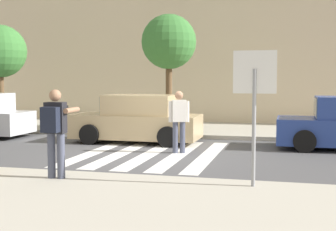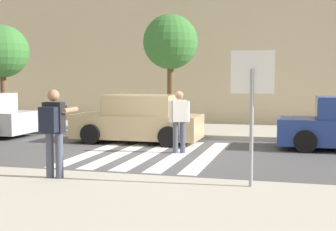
# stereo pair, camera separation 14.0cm
# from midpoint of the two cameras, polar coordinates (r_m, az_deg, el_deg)

# --- Properties ---
(ground_plane) EXTENTS (120.00, 120.00, 0.00)m
(ground_plane) POSITION_cam_midpoint_polar(r_m,az_deg,el_deg) (12.79, -2.71, -4.80)
(ground_plane) COLOR #4C4C4F
(sidewalk_near) EXTENTS (60.00, 6.00, 0.14)m
(sidewalk_near) POSITION_cam_midpoint_polar(r_m,az_deg,el_deg) (7.22, -17.60, -11.78)
(sidewalk_near) COLOR #B2AD9E
(sidewalk_near) RESTS_ON ground
(sidewalk_far) EXTENTS (60.00, 4.80, 0.14)m
(sidewalk_far) POSITION_cam_midpoint_polar(r_m,az_deg,el_deg) (18.55, 2.74, -1.67)
(sidewalk_far) COLOR #B2AD9E
(sidewalk_far) RESTS_ON ground
(building_facade_far) EXTENTS (56.00, 4.00, 6.25)m
(building_facade_far) POSITION_cam_midpoint_polar(r_m,az_deg,el_deg) (22.80, 5.01, 7.17)
(building_facade_far) COLOR beige
(building_facade_far) RESTS_ON ground
(crosswalk_stripe_0) EXTENTS (0.44, 5.20, 0.01)m
(crosswalk_stripe_0) POSITION_cam_midpoint_polar(r_m,az_deg,el_deg) (13.53, -8.97, -4.32)
(crosswalk_stripe_0) COLOR silver
(crosswalk_stripe_0) RESTS_ON ground
(crosswalk_stripe_1) EXTENTS (0.44, 5.20, 0.01)m
(crosswalk_stripe_1) POSITION_cam_midpoint_polar(r_m,az_deg,el_deg) (13.23, -5.78, -4.48)
(crosswalk_stripe_1) COLOR silver
(crosswalk_stripe_1) RESTS_ON ground
(crosswalk_stripe_2) EXTENTS (0.44, 5.20, 0.01)m
(crosswalk_stripe_2) POSITION_cam_midpoint_polar(r_m,az_deg,el_deg) (12.98, -2.45, -4.64)
(crosswalk_stripe_2) COLOR silver
(crosswalk_stripe_2) RESTS_ON ground
(crosswalk_stripe_3) EXTENTS (0.44, 5.20, 0.01)m
(crosswalk_stripe_3) POSITION_cam_midpoint_polar(r_m,az_deg,el_deg) (12.78, 1.00, -4.79)
(crosswalk_stripe_3) COLOR silver
(crosswalk_stripe_3) RESTS_ON ground
(crosswalk_stripe_4) EXTENTS (0.44, 5.20, 0.01)m
(crosswalk_stripe_4) POSITION_cam_midpoint_polar(r_m,az_deg,el_deg) (12.62, 4.55, -4.92)
(crosswalk_stripe_4) COLOR silver
(crosswalk_stripe_4) RESTS_ON ground
(stop_sign) EXTENTS (0.76, 0.08, 2.43)m
(stop_sign) POSITION_cam_midpoint_polar(r_m,az_deg,el_deg) (8.42, 10.03, 3.32)
(stop_sign) COLOR gray
(stop_sign) RESTS_ON sidewalk_near
(photographer_with_backpack) EXTENTS (0.61, 0.86, 1.72)m
(photographer_with_backpack) POSITION_cam_midpoint_polar(r_m,az_deg,el_deg) (9.26, -14.03, -1.21)
(photographer_with_backpack) COLOR #474C60
(photographer_with_backpack) RESTS_ON sidewalk_near
(pedestrian_crossing) EXTENTS (0.55, 0.36, 1.72)m
(pedestrian_crossing) POSITION_cam_midpoint_polar(r_m,az_deg,el_deg) (12.94, 1.03, -0.34)
(pedestrian_crossing) COLOR #474C60
(pedestrian_crossing) RESTS_ON ground
(parked_car_tan) EXTENTS (4.10, 1.92, 1.55)m
(parked_car_tan) POSITION_cam_midpoint_polar(r_m,az_deg,el_deg) (15.20, -3.98, -0.56)
(parked_car_tan) COLOR tan
(parked_car_tan) RESTS_ON ground
(street_tree_west) EXTENTS (2.10, 2.10, 4.07)m
(street_tree_west) POSITION_cam_midpoint_polar(r_m,az_deg,el_deg) (19.94, -20.00, 7.31)
(street_tree_west) COLOR brown
(street_tree_west) RESTS_ON sidewalk_far
(street_tree_center) EXTENTS (2.02, 2.02, 4.29)m
(street_tree_center) POSITION_cam_midpoint_polar(r_m,az_deg,el_deg) (17.37, -0.13, 8.87)
(street_tree_center) COLOR brown
(street_tree_center) RESTS_ON sidewalk_far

